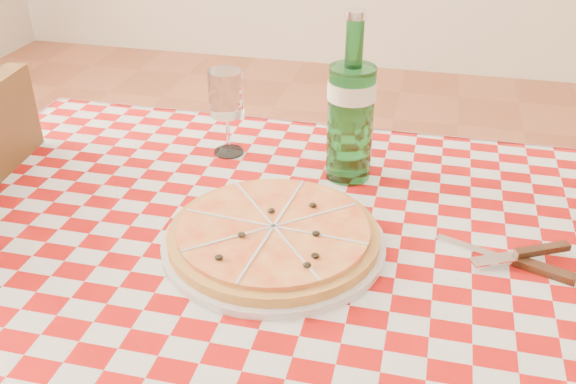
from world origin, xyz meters
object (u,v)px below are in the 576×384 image
Objects in this scene: dining_table at (291,300)px; wine_glass at (227,113)px; pizza_plate at (274,234)px; water_bottle at (351,99)px.

wine_glass is (-0.19, 0.28, 0.18)m from dining_table.
dining_table is at bearing -0.00° from pizza_plate.
dining_table is 3.60× the size of pizza_plate.
water_bottle is at bearing 79.27° from dining_table.
pizza_plate is at bearing 180.00° from dining_table.
water_bottle is at bearing -9.03° from wine_glass.
pizza_plate is 0.33m from wine_glass.
wine_glass reaches higher than dining_table.
dining_table is 0.35m from water_bottle.
water_bottle reaches higher than dining_table.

